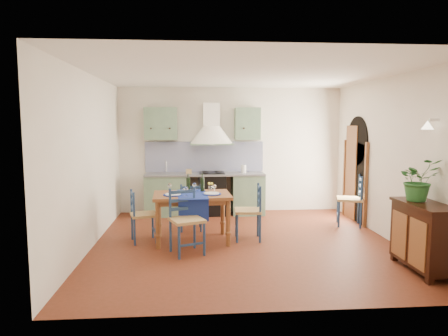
{
  "coord_description": "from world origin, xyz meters",
  "views": [
    {
      "loc": [
        -0.84,
        -6.51,
        2.0
      ],
      "look_at": [
        -0.32,
        0.3,
        1.24
      ],
      "focal_mm": 32.0,
      "sensor_mm": 36.0,
      "label": 1
    }
  ],
  "objects_px": {
    "chair_near": "(186,220)",
    "dining_table": "(192,199)",
    "potted_plant": "(418,180)",
    "sideboard": "(424,234)"
  },
  "relations": [
    {
      "from": "dining_table",
      "to": "chair_near",
      "type": "xyz_separation_m",
      "value": [
        -0.1,
        -0.62,
        -0.21
      ]
    },
    {
      "from": "sideboard",
      "to": "potted_plant",
      "type": "relative_size",
      "value": 1.78
    },
    {
      "from": "chair_near",
      "to": "potted_plant",
      "type": "bearing_deg",
      "value": -14.46
    },
    {
      "from": "chair_near",
      "to": "dining_table",
      "type": "bearing_deg",
      "value": 81.28
    },
    {
      "from": "dining_table",
      "to": "chair_near",
      "type": "distance_m",
      "value": 0.66
    },
    {
      "from": "dining_table",
      "to": "potted_plant",
      "type": "distance_m",
      "value": 3.47
    },
    {
      "from": "potted_plant",
      "to": "chair_near",
      "type": "bearing_deg",
      "value": 165.54
    },
    {
      "from": "chair_near",
      "to": "potted_plant",
      "type": "distance_m",
      "value": 3.39
    },
    {
      "from": "dining_table",
      "to": "chair_near",
      "type": "relative_size",
      "value": 1.33
    },
    {
      "from": "dining_table",
      "to": "sideboard",
      "type": "distance_m",
      "value": 3.54
    }
  ]
}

